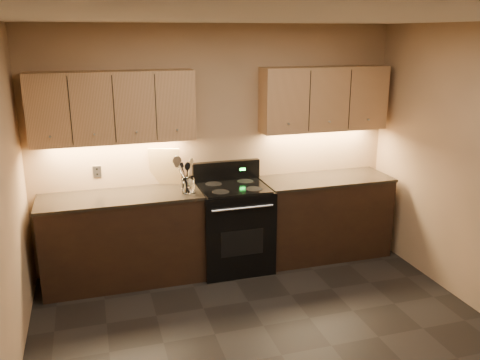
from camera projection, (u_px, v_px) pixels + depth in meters
The scene contains 16 objects.
floor at pixel (282, 355), 4.10m from camera, with size 4.00×4.00×0.00m, color black.
ceiling at pixel (291, 18), 3.37m from camera, with size 4.00×4.00×0.00m, color silver.
wall_back at pixel (218, 147), 5.57m from camera, with size 4.00×0.04×2.60m, color tan.
counter_left at pixel (123, 239), 5.23m from camera, with size 1.62×0.62×0.93m.
counter_right at pixel (324, 216), 5.86m from camera, with size 1.46×0.62×0.93m.
stove at pixel (233, 226), 5.53m from camera, with size 0.76×0.68×1.14m.
upper_cab_left at pixel (113, 107), 4.99m from camera, with size 1.60×0.30×0.70m, color tan.
upper_cab_right at pixel (324, 99), 5.62m from camera, with size 1.44×0.30×0.70m, color tan.
outlet_plate at pixel (97, 172), 5.26m from camera, with size 0.09×0.01×0.12m, color #B2B5BA.
utensil_crock at pixel (188, 185), 5.18m from camera, with size 0.16×0.16×0.17m.
cutting_board at pixel (165, 166), 5.41m from camera, with size 0.33×0.02×0.42m, color tan.
wooden_spoon at pixel (185, 175), 5.13m from camera, with size 0.06×0.06×0.34m, color tan, non-canonical shape.
black_spoon at pixel (186, 176), 5.17m from camera, with size 0.06×0.06×0.30m, color black, non-canonical shape.
black_turner at pixel (188, 176), 5.14m from camera, with size 0.08×0.08×0.32m, color black, non-canonical shape.
steel_spatula at pixel (190, 175), 5.15m from camera, with size 0.08×0.08×0.35m, color silver, non-canonical shape.
steel_skimmer at pixel (192, 173), 5.14m from camera, with size 0.09×0.09×0.39m, color silver, non-canonical shape.
Camera 1 is at (-1.35, -3.29, 2.51)m, focal length 38.00 mm.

